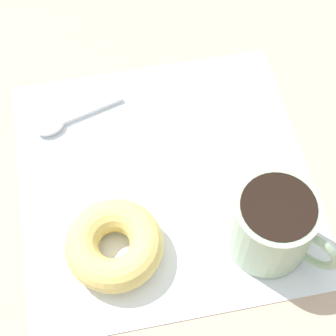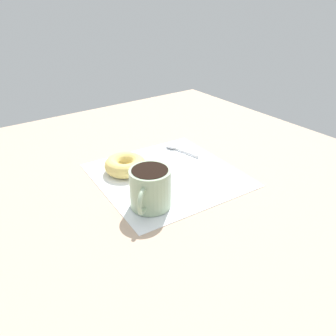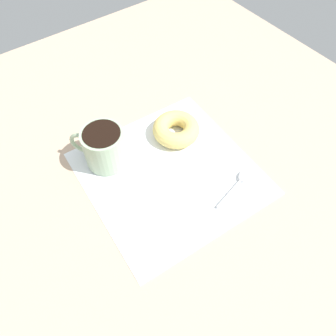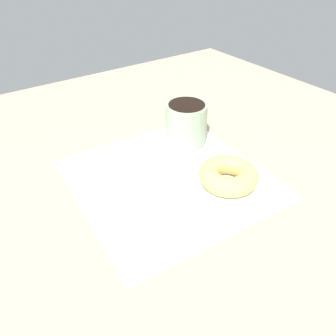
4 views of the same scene
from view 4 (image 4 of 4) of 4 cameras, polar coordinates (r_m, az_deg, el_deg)
name	(u,v)px [view 4 (image 4 of 4)]	position (r cm, az deg, el deg)	size (l,w,h in cm)	color
ground_plane	(179,178)	(64.11, 2.01, -1.80)	(120.00, 120.00, 2.00)	tan
napkin	(168,177)	(62.49, 0.00, -1.59)	(34.29, 34.29, 0.30)	white
coffee_cup	(186,122)	(71.30, 3.20, 8.01)	(10.72, 9.85, 8.79)	#9EB793
donut	(228,175)	(60.62, 10.44, -1.27)	(10.76, 10.76, 3.70)	#E5C66B
spoon	(153,235)	(50.92, -2.56, -11.63)	(4.12, 11.82, 0.90)	silver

